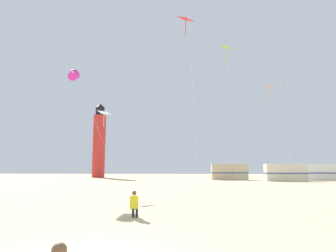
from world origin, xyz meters
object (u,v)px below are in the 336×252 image
object	(u,v)px
kite_tube_magenta	(74,75)
rv_van_white	(323,172)
kite_diamond_orange	(270,89)
lighthouse_distant	(99,142)
rv_van_cream	(285,172)
rv_van_tan	(229,172)
kite_diamond_scarlet	(186,27)
kite_diamond_white	(104,115)
kite_diamond_lime	(226,53)
kite_flyer_standing	(134,203)

from	to	relation	value
kite_tube_magenta	rv_van_white	world-z (taller)	kite_tube_magenta
kite_diamond_orange	lighthouse_distant	size ratio (longest dim) A/B	0.56
rv_van_cream	rv_van_white	distance (m)	8.26
lighthouse_distant	rv_van_tan	size ratio (longest dim) A/B	2.58
kite_diamond_scarlet	kite_diamond_white	xyz separation A→B (m)	(-6.96, 4.59, -5.29)
lighthouse_distant	rv_van_tan	world-z (taller)	lighthouse_distant
rv_van_tan	rv_van_white	distance (m)	15.84
kite_tube_magenta	rv_van_tan	distance (m)	37.04
kite_diamond_lime	kite_diamond_scarlet	world-z (taller)	kite_diamond_scarlet
kite_tube_magenta	rv_van_cream	bearing A→B (deg)	47.31
kite_diamond_lime	kite_diamond_white	world-z (taller)	kite_diamond_lime
kite_tube_magenta	lighthouse_distant	xyz separation A→B (m)	(-11.03, 42.67, -1.95)
kite_diamond_lime	lighthouse_distant	xyz separation A→B (m)	(-23.36, 44.67, -2.70)
lighthouse_distant	rv_van_white	world-z (taller)	lighthouse_distant
kite_diamond_orange	kite_tube_magenta	xyz separation A→B (m)	(-16.47, -2.07, 1.00)
kite_flyer_standing	kite_diamond_orange	bearing A→B (deg)	-129.16
kite_tube_magenta	rv_van_cream	xyz separation A→B (m)	(24.93, 27.02, -8.40)
kite_diamond_orange	rv_van_tan	xyz separation A→B (m)	(0.07, 29.99, -7.40)
kite_flyer_standing	kite_diamond_orange	distance (m)	17.65
rv_van_tan	lighthouse_distant	bearing A→B (deg)	157.20
kite_diamond_scarlet	kite_diamond_white	world-z (taller)	kite_diamond_scarlet
kite_flyer_standing	kite_diamond_scarlet	bearing A→B (deg)	-111.31
kite_diamond_white	kite_tube_magenta	xyz separation A→B (m)	(-2.47, -0.67, 3.32)
rv_van_cream	lighthouse_distant	bearing A→B (deg)	156.67
kite_flyer_standing	rv_van_tan	bearing A→B (deg)	-105.31
kite_diamond_scarlet	rv_van_tan	xyz separation A→B (m)	(7.11, 35.98, -10.37)
kite_diamond_orange	kite_diamond_white	size ratio (longest dim) A/B	1.36
lighthouse_distant	rv_van_cream	bearing A→B (deg)	-23.51
rv_van_white	kite_flyer_standing	bearing A→B (deg)	-117.48
kite_diamond_scarlet	lighthouse_distant	world-z (taller)	lighthouse_distant
kite_diamond_lime	kite_diamond_orange	size ratio (longest dim) A/B	1.20
kite_diamond_lime	kite_tube_magenta	size ratio (longest dim) A/B	1.07
kite_diamond_scarlet	kite_tube_magenta	size ratio (longest dim) A/B	1.20
kite_flyer_standing	lighthouse_distant	size ratio (longest dim) A/B	0.07
lighthouse_distant	rv_van_cream	world-z (taller)	lighthouse_distant
kite_diamond_orange	rv_van_white	bearing A→B (deg)	61.01
kite_diamond_orange	kite_tube_magenta	size ratio (longest dim) A/B	0.89
kite_flyer_standing	kite_diamond_lime	bearing A→B (deg)	-123.74
kite_diamond_lime	rv_van_cream	distance (m)	32.94
rv_van_cream	kite_diamond_lime	bearing A→B (deg)	-113.27
kite_diamond_scarlet	rv_van_cream	bearing A→B (deg)	63.41
lighthouse_distant	rv_van_white	xyz separation A→B (m)	(43.35, -11.99, -6.45)
kite_flyer_standing	rv_van_tan	distance (m)	43.63
kite_flyer_standing	lighthouse_distant	world-z (taller)	lighthouse_distant
kite_diamond_white	rv_van_white	size ratio (longest dim) A/B	1.05
lighthouse_distant	rv_van_cream	size ratio (longest dim) A/B	2.61
kite_diamond_scarlet	rv_van_cream	size ratio (longest dim) A/B	1.95
kite_diamond_white	kite_tube_magenta	bearing A→B (deg)	-164.90
lighthouse_distant	kite_tube_magenta	bearing A→B (deg)	-75.51
kite_flyer_standing	kite_diamond_lime	world-z (taller)	kite_diamond_lime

